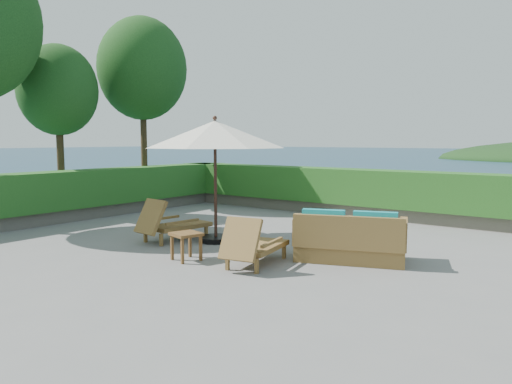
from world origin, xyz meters
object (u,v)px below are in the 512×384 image
Objects in this scene: wicker_loveseat at (350,241)px; side_table at (186,238)px; lounge_left at (171,223)px; patio_umbrella at (215,136)px; lounge_right at (253,245)px.

side_table is at bearing -163.91° from wicker_loveseat.
lounge_left is 1.83m from side_table.
patio_umbrella is 3.63m from wicker_loveseat.
side_table is at bearing -66.50° from patio_umbrella.
wicker_loveseat is (3.90, 0.71, -0.02)m from lounge_left.
lounge_right is at bearing 18.71° from side_table.
side_table is (-1.22, -0.41, 0.04)m from lounge_right.
lounge_right is (1.91, -1.18, -1.89)m from patio_umbrella.
lounge_left reaches higher than side_table.
patio_umbrella is 2.33× the size of lounge_right.
side_table is at bearing -172.60° from lounge_right.
wicker_loveseat reaches higher than lounge_right.
wicker_loveseat is at bearing 36.11° from side_table.
lounge_right is 2.82× the size of side_table.
lounge_left is 2.89× the size of side_table.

